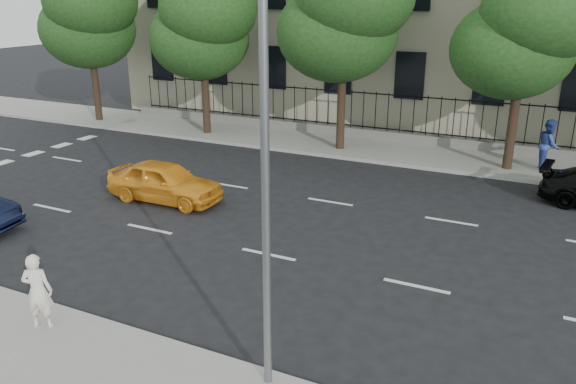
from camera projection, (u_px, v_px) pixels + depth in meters
name	position (u px, v px, depth m)	size (l,w,h in m)	color
ground	(218.00, 297.00, 12.95)	(120.00, 120.00, 0.00)	black
far_sidewalk	(389.00, 151.00, 24.83)	(60.00, 4.00, 0.15)	gray
lane_markings	(303.00, 225.00, 16.99)	(49.60, 4.62, 0.01)	silver
iron_fence	(399.00, 130.00, 26.08)	(30.00, 0.50, 2.20)	slate
street_light	(280.00, 94.00, 8.71)	(0.25, 3.32, 8.05)	slate
tree_a	(89.00, 4.00, 28.79)	(5.71, 5.31, 9.39)	#382619
tree_b	(204.00, 12.00, 26.02)	(5.53, 5.12, 8.97)	#382619
tree_d	(528.00, 17.00, 20.31)	(5.34, 4.94, 8.84)	#382619
yellow_taxi	(165.00, 182.00, 18.80)	(1.61, 4.00, 1.36)	orange
woman_near	(38.00, 291.00, 11.30)	(0.59, 0.39, 1.62)	white
pedestrian_far	(549.00, 145.00, 21.60)	(0.96, 0.75, 1.98)	#314699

